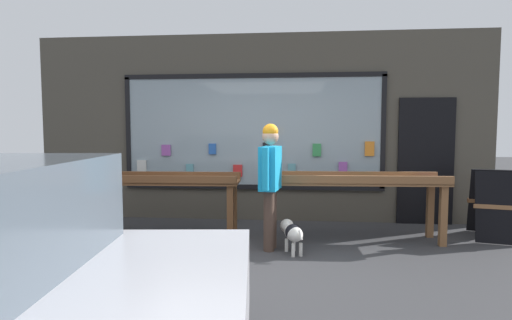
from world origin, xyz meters
TOP-DOWN VIEW (x-y plane):
  - ground_plane at (0.00, 0.00)m, footprint 40.00×40.00m
  - shopfront_facade at (0.03, 2.39)m, footprint 7.82×0.29m
  - display_table_left at (-1.45, 1.14)m, footprint 2.56×0.71m
  - display_table_right at (1.45, 1.14)m, footprint 2.56×0.72m
  - person_browsing at (0.31, 0.60)m, footprint 0.29×0.65m
  - small_dog at (0.60, 0.47)m, footprint 0.34×0.56m
  - sandwich_board_sign at (3.48, 1.43)m, footprint 0.70×0.86m

SIDE VIEW (x-z plane):
  - ground_plane at x=0.00m, z-range 0.00..0.00m
  - small_dog at x=0.60m, z-range 0.07..0.47m
  - sandwich_board_sign at x=3.48m, z-range 0.01..0.99m
  - display_table_left at x=-1.45m, z-range 0.28..1.21m
  - display_table_right at x=1.45m, z-range 0.29..1.25m
  - person_browsing at x=0.31m, z-range 0.14..1.79m
  - shopfront_facade at x=0.03m, z-range -0.01..3.19m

